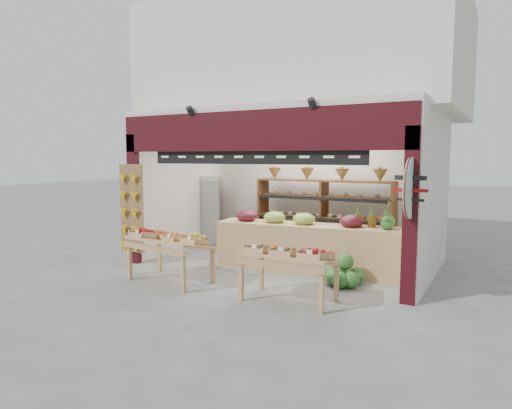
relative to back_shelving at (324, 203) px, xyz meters
The scene contains 11 objects.
ground 2.10m from the back_shelving, 101.38° to the right, with size 60.00×60.00×0.00m, color slate.
shop_structure 2.78m from the back_shelving, 163.13° to the right, with size 6.36×5.12×5.40m.
banana_board 4.22m from the back_shelving, 136.76° to the right, with size 0.60×0.15×1.80m.
gift_sign 3.79m from the back_shelving, 49.99° to the right, with size 0.04×0.93×0.92m.
back_shelving is the anchor object (origin of this frame).
refrigerator 2.77m from the back_shelving, behind, with size 0.67×0.67×1.73m, color #B9BCC1.
cardboard_stack 1.89m from the back_shelving, 148.67° to the right, with size 1.11×0.81×0.74m.
mid_counter 1.81m from the back_shelving, 79.29° to the right, with size 3.69×1.13×1.13m.
display_table_left 3.85m from the back_shelving, 114.96° to the right, with size 1.56×1.00×0.96m.
display_table_right 3.62m from the back_shelving, 77.59° to the right, with size 1.43×0.82×0.92m.
watermelon_pile 2.77m from the back_shelving, 62.02° to the right, with size 0.71×0.71×0.55m.
Camera 1 is at (4.00, -7.99, 2.20)m, focal length 32.00 mm.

